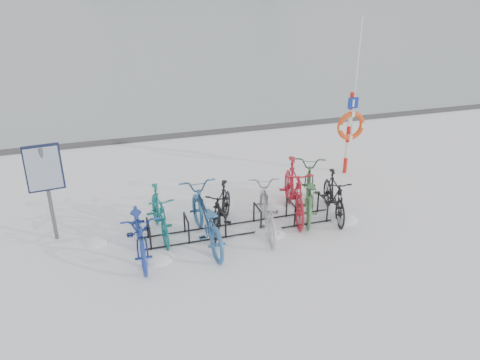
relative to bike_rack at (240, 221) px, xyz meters
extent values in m
plane|color=white|center=(0.00, 0.00, -0.18)|extent=(900.00, 900.00, 0.00)
cube|color=#3F3F42|center=(0.00, 5.90, -0.13)|extent=(400.00, 0.25, 0.10)
cylinder|color=black|center=(-1.80, -0.22, 0.04)|extent=(0.04, 0.04, 0.44)
cylinder|color=black|center=(-1.80, 0.22, 0.04)|extent=(0.04, 0.04, 0.44)
cylinder|color=black|center=(-1.80, 0.00, 0.26)|extent=(0.04, 0.44, 0.04)
cylinder|color=black|center=(-1.08, -0.22, 0.04)|extent=(0.04, 0.04, 0.44)
cylinder|color=black|center=(-1.08, 0.22, 0.04)|extent=(0.04, 0.04, 0.44)
cylinder|color=black|center=(-1.08, 0.00, 0.26)|extent=(0.04, 0.44, 0.04)
cylinder|color=black|center=(-0.36, -0.22, 0.04)|extent=(0.04, 0.04, 0.44)
cylinder|color=black|center=(-0.36, 0.22, 0.04)|extent=(0.04, 0.04, 0.44)
cylinder|color=black|center=(-0.36, 0.00, 0.26)|extent=(0.04, 0.44, 0.04)
cylinder|color=black|center=(0.36, -0.22, 0.04)|extent=(0.04, 0.04, 0.44)
cylinder|color=black|center=(0.36, 0.22, 0.04)|extent=(0.04, 0.04, 0.44)
cylinder|color=black|center=(0.36, 0.00, 0.26)|extent=(0.04, 0.44, 0.04)
cylinder|color=black|center=(1.08, -0.22, 0.04)|extent=(0.04, 0.04, 0.44)
cylinder|color=black|center=(1.08, 0.22, 0.04)|extent=(0.04, 0.04, 0.44)
cylinder|color=black|center=(1.08, 0.00, 0.26)|extent=(0.04, 0.44, 0.04)
cylinder|color=black|center=(1.80, -0.22, 0.04)|extent=(0.04, 0.04, 0.44)
cylinder|color=black|center=(1.80, 0.22, 0.04)|extent=(0.04, 0.04, 0.44)
cylinder|color=black|center=(1.80, 0.00, 0.26)|extent=(0.04, 0.44, 0.04)
cylinder|color=black|center=(0.00, -0.22, -0.16)|extent=(4.00, 0.03, 0.03)
cylinder|color=black|center=(0.00, 0.22, -0.16)|extent=(4.00, 0.03, 0.03)
cylinder|color=#595B5E|center=(-3.50, 0.71, 0.75)|extent=(0.07, 0.07, 1.86)
cube|color=black|center=(-3.50, 0.68, 1.32)|extent=(0.66, 0.30, 0.84)
cube|color=#8C99AD|center=(-3.50, 0.64, 1.32)|extent=(0.59, 0.23, 0.75)
cylinder|color=red|center=(3.38, 1.94, 0.03)|extent=(0.09, 0.09, 0.42)
cylinder|color=silver|center=(3.38, 1.94, 0.44)|extent=(0.09, 0.09, 0.42)
cylinder|color=red|center=(3.38, 1.94, 0.86)|extent=(0.09, 0.09, 0.42)
cylinder|color=silver|center=(3.38, 1.94, 1.27)|extent=(0.09, 0.09, 0.42)
cylinder|color=red|center=(3.38, 1.94, 1.69)|extent=(0.09, 0.09, 0.42)
torus|color=#E24715|center=(3.38, 1.85, 1.10)|extent=(0.73, 0.12, 0.73)
cube|color=#0D2898|center=(3.38, 1.86, 1.66)|extent=(0.26, 0.03, 0.26)
cylinder|color=silver|center=(3.47, 1.99, 1.71)|extent=(0.03, 0.03, 3.78)
imported|color=navy|center=(-1.97, -0.26, 0.32)|extent=(0.68, 1.93, 1.01)
imported|color=#126565|center=(-1.55, 0.29, 0.31)|extent=(0.55, 1.67, 0.99)
imported|color=#2A5A8D|center=(-0.75, -0.23, 0.36)|extent=(0.81, 2.09, 1.08)
imported|color=black|center=(-0.34, 0.16, 0.30)|extent=(1.14, 1.62, 0.96)
imported|color=#A8ABB0|center=(0.50, -0.18, 0.30)|extent=(0.97, 1.91, 0.95)
imported|color=#A91928|center=(1.26, 0.29, 0.42)|extent=(0.97, 2.07, 1.20)
imported|color=#396E3F|center=(1.61, 0.32, 0.35)|extent=(1.45, 2.12, 1.05)
imported|color=black|center=(2.05, 0.01, 0.30)|extent=(0.78, 1.67, 0.97)
ellipsoid|color=white|center=(0.51, -0.31, -0.18)|extent=(0.60, 0.60, 0.21)
ellipsoid|color=white|center=(1.06, 0.82, -0.18)|extent=(0.47, 0.47, 0.16)
ellipsoid|color=white|center=(0.57, 0.68, -0.18)|extent=(0.32, 0.32, 0.11)
ellipsoid|color=white|center=(2.17, -0.24, -0.18)|extent=(0.58, 0.58, 0.20)
ellipsoid|color=white|center=(-1.72, -0.56, -0.18)|extent=(0.56, 0.56, 0.19)
ellipsoid|color=white|center=(-2.76, 0.34, -0.18)|extent=(0.45, 0.45, 0.16)
camera|label=1|loc=(-2.37, -7.76, 4.61)|focal=35.00mm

